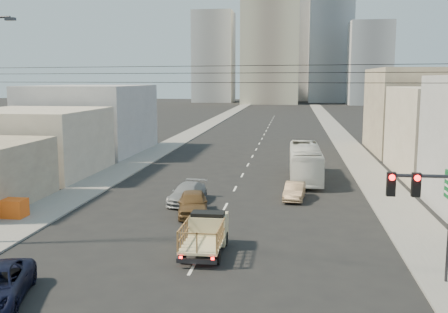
% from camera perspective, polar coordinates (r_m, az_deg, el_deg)
% --- Properties ---
extents(ground, '(420.00, 420.00, 0.00)m').
position_cam_1_polar(ground, '(23.28, -4.40, -13.67)').
color(ground, black).
rests_on(ground, ground).
extents(sidewalk_left, '(3.50, 180.00, 0.12)m').
position_cam_1_polar(sidewalk_left, '(92.94, -2.58, 3.05)').
color(sidewalk_left, slate).
rests_on(sidewalk_left, ground).
extents(sidewalk_right, '(3.50, 180.00, 0.12)m').
position_cam_1_polar(sidewalk_right, '(91.78, 12.03, 2.81)').
color(sidewalk_right, slate).
rests_on(sidewalk_right, ground).
extents(lane_dashes, '(0.15, 104.00, 0.01)m').
position_cam_1_polar(lane_dashes, '(74.74, 4.01, 1.69)').
color(lane_dashes, silver).
rests_on(lane_dashes, ground).
extents(flatbed_pickup, '(1.95, 4.41, 1.90)m').
position_cam_1_polar(flatbed_pickup, '(26.78, -2.05, -8.18)').
color(flatbed_pickup, '#C7B785').
rests_on(flatbed_pickup, ground).
extents(city_bus, '(2.73, 11.09, 3.08)m').
position_cam_1_polar(city_bus, '(46.33, 8.82, -0.62)').
color(city_bus, silver).
rests_on(city_bus, ground).
extents(sedan_brown, '(2.70, 4.90, 1.58)m').
position_cam_1_polar(sedan_brown, '(34.06, -3.40, -5.10)').
color(sedan_brown, brown).
rests_on(sedan_brown, ground).
extents(sedan_tan, '(1.70, 3.96, 1.27)m').
position_cam_1_polar(sedan_tan, '(38.68, 7.68, -3.75)').
color(sedan_tan, '#8F7153').
rests_on(sedan_tan, ground).
extents(sedan_grey, '(2.45, 4.94, 1.38)m').
position_cam_1_polar(sedan_grey, '(37.42, -4.00, -4.03)').
color(sedan_grey, gray).
rests_on(sedan_grey, ground).
extents(overhead_wires, '(23.01, 5.02, 0.72)m').
position_cam_1_polar(overhead_wires, '(23.04, -3.88, 8.96)').
color(overhead_wires, black).
rests_on(overhead_wires, ground).
extents(crate_stack, '(1.80, 1.20, 1.14)m').
position_cam_1_polar(crate_stack, '(35.79, -22.14, -5.22)').
color(crate_stack, '#F75D17').
rests_on(crate_stack, sidewalk_left).
extents(bldg_right_far, '(12.00, 16.00, 10.00)m').
position_cam_1_polar(bldg_right_far, '(67.00, 20.95, 4.67)').
color(bldg_right_far, gray).
rests_on(bldg_right_far, ground).
extents(bldg_left_mid, '(11.00, 12.00, 6.00)m').
position_cam_1_polar(bldg_left_mid, '(51.19, -19.90, 1.48)').
color(bldg_left_mid, '#A99C88').
rests_on(bldg_left_mid, ground).
extents(bldg_left_far, '(12.00, 16.00, 8.00)m').
position_cam_1_polar(bldg_left_far, '(64.89, -14.26, 3.97)').
color(bldg_left_far, '#949497').
rests_on(bldg_left_far, ground).
extents(high_rise_tower, '(20.00, 20.00, 60.00)m').
position_cam_1_polar(high_rise_tower, '(192.45, 5.13, 14.73)').
color(high_rise_tower, gray).
rests_on(high_rise_tower, ground).
extents(midrise_ne, '(16.00, 16.00, 40.00)m').
position_cam_1_polar(midrise_ne, '(206.83, 11.50, 11.38)').
color(midrise_ne, gray).
rests_on(midrise_ne, ground).
extents(midrise_nw, '(15.00, 15.00, 34.00)m').
position_cam_1_polar(midrise_nw, '(203.56, -1.11, 10.75)').
color(midrise_nw, gray).
rests_on(midrise_nw, ground).
extents(midrise_back, '(18.00, 18.00, 44.00)m').
position_cam_1_polar(midrise_back, '(221.49, 8.08, 11.77)').
color(midrise_back, '#949497').
rests_on(midrise_back, ground).
extents(midrise_east, '(14.00, 14.00, 28.00)m').
position_cam_1_polar(midrise_east, '(187.89, 15.56, 9.72)').
color(midrise_east, gray).
rests_on(midrise_east, ground).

